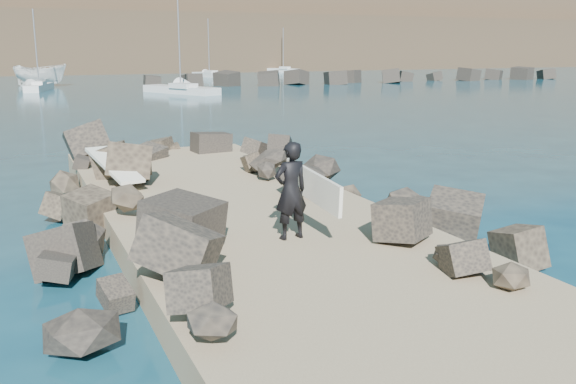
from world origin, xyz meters
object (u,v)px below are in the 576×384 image
at_px(boat_imported, 40,75).
at_px(sailboat_b, 39,87).
at_px(surfboard_resting, 114,169).
at_px(surfer_with_board, 294,190).

relative_size(boat_imported, sailboat_b, 0.79).
distance_m(surfboard_resting, surfer_with_board, 6.72).
xyz_separation_m(surfboard_resting, surfer_with_board, (2.40, -6.26, 0.50)).
bearing_deg(sailboat_b, surfer_with_board, -88.01).
xyz_separation_m(boat_imported, surfer_with_board, (1.40, -64.40, 0.35)).
relative_size(boat_imported, surfer_with_board, 2.66).
relative_size(surfer_with_board, sailboat_b, 0.30).
distance_m(surfboard_resting, boat_imported, 58.15).
bearing_deg(surfboard_resting, surfer_with_board, -81.41).
xyz_separation_m(surfer_with_board, sailboat_b, (-1.96, 56.34, -1.20)).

